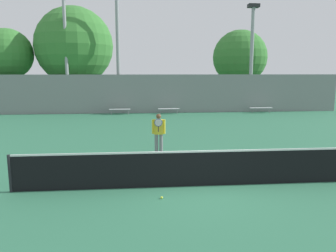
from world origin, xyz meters
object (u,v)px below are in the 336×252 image
(tennis_ball, at_px, (162,198))
(tree_green_tall, at_px, (7,54))
(light_pole_near_left, at_px, (117,31))
(light_pole_center_back, at_px, (65,26))
(bench_courtside_near, at_px, (261,108))
(tennis_player, at_px, (159,132))
(bench_courtside_far, at_px, (169,109))
(tree_dark_dense, at_px, (240,57))
(bench_adjacent_court, at_px, (120,110))
(tree_green_broad, at_px, (74,46))
(light_pole_far_right, at_px, (252,52))
(tennis_net, at_px, (200,168))

(tennis_ball, bearing_deg, tree_green_tall, 118.69)
(light_pole_near_left, xyz_separation_m, tennis_ball, (2.16, -19.11, -6.52))
(light_pole_center_back, bearing_deg, bench_courtside_near, -3.20)
(tennis_player, relative_size, tree_green_tall, 0.24)
(bench_courtside_far, relative_size, tree_dark_dense, 0.23)
(bench_courtside_near, distance_m, bench_adjacent_court, 11.57)
(light_pole_center_back, distance_m, tree_dark_dense, 16.50)
(tree_green_broad, bearing_deg, bench_courtside_near, -14.08)
(bench_courtside_near, bearing_deg, tree_dark_dense, 91.08)
(light_pole_far_right, xyz_separation_m, tree_green_broad, (-14.94, 3.00, 0.58))
(tennis_net, distance_m, bench_courtside_far, 16.90)
(bench_courtside_near, xyz_separation_m, light_pole_near_left, (-11.67, 1.32, 6.17))
(tennis_net, distance_m, tree_green_broad, 22.61)
(tennis_net, height_order, tree_green_broad, tree_green_broad)
(tennis_player, distance_m, light_pole_near_left, 15.69)
(tennis_ball, distance_m, tree_green_broad, 23.21)
(tennis_net, distance_m, light_pole_near_left, 19.47)
(tennis_player, height_order, tree_green_tall, tree_green_tall)
(bench_courtside_near, distance_m, tennis_ball, 20.17)
(tennis_player, distance_m, tree_dark_dense, 21.45)
(bench_courtside_far, xyz_separation_m, tree_dark_dense, (7.55, 5.87, 4.36))
(light_pole_center_back, xyz_separation_m, tree_dark_dense, (15.59, 4.99, -2.10))
(light_pole_far_right, distance_m, light_pole_center_back, 15.14)
(bench_adjacent_court, distance_m, tennis_ball, 17.91)
(tennis_ball, bearing_deg, light_pole_far_right, 64.70)
(light_pole_center_back, xyz_separation_m, tree_green_broad, (0.09, 3.04, -1.28))
(tennis_player, bearing_deg, bench_adjacent_court, 105.56)
(light_pole_near_left, bearing_deg, tree_green_broad, 146.58)
(bench_courtside_near, xyz_separation_m, bench_courtside_far, (-7.66, -0.00, -0.00))
(bench_courtside_near, relative_size, bench_adjacent_court, 1.11)
(bench_adjacent_court, distance_m, tree_green_broad, 7.65)
(light_pole_center_back, bearing_deg, tree_dark_dense, 17.76)
(tennis_player, relative_size, tennis_ball, 24.87)
(tennis_ball, relative_size, tree_green_broad, 0.01)
(bench_courtside_near, height_order, tree_green_broad, tree_green_broad)
(light_pole_center_back, bearing_deg, tennis_player, -65.45)
(light_pole_near_left, bearing_deg, light_pole_far_right, -2.10)
(bench_courtside_far, height_order, light_pole_near_left, light_pole_near_left)
(tree_green_tall, height_order, tree_green_broad, tree_green_broad)
(tennis_net, distance_m, tennis_player, 3.90)
(light_pole_far_right, bearing_deg, tennis_player, -121.53)
(bench_courtside_near, bearing_deg, tennis_ball, -118.13)
(tennis_net, relative_size, light_pole_center_back, 0.90)
(bench_adjacent_court, xyz_separation_m, tree_dark_dense, (11.46, 5.87, 4.36))
(bench_courtside_far, bearing_deg, light_pole_center_back, 173.78)
(tennis_net, xyz_separation_m, tennis_ball, (-1.19, -0.90, -0.51))
(bench_courtside_far, xyz_separation_m, tree_green_tall, (-13.44, 3.40, 4.43))
(tree_dark_dense, bearing_deg, light_pole_center_back, -162.24)
(tennis_net, relative_size, tennis_player, 6.41)
(light_pole_near_left, distance_m, tree_green_tall, 9.81)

